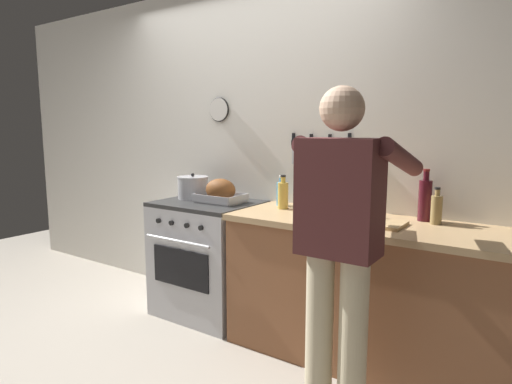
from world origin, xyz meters
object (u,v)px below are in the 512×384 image
at_px(bottle_olive_oil, 343,198).
at_px(stove, 208,258).
at_px(bottle_cooking_oil, 283,195).
at_px(bottle_vinegar, 436,209).
at_px(stock_pot, 193,187).
at_px(bottle_hot_sauce, 321,203).
at_px(bottle_wine_red, 425,199).
at_px(bottle_dish_soap, 281,193).
at_px(person_cook, 340,235).
at_px(roasting_pan, 221,192).
at_px(cutting_board, 373,223).

bearing_deg(bottle_olive_oil, stove, -178.03).
bearing_deg(bottle_cooking_oil, bottle_vinegar, 4.71).
height_order(stock_pot, bottle_cooking_oil, bottle_cooking_oil).
xyz_separation_m(bottle_olive_oil, bottle_hot_sauce, (-0.19, 0.07, -0.06)).
relative_size(bottle_wine_red, bottle_dish_soap, 1.44).
xyz_separation_m(bottle_cooking_oil, bottle_wine_red, (0.92, 0.14, 0.03)).
bearing_deg(person_cook, stock_pot, 77.24).
height_order(stove, person_cook, person_cook).
distance_m(stock_pot, bottle_vinegar, 1.84).
relative_size(bottle_cooking_oil, bottle_wine_red, 0.75).
bearing_deg(bottle_olive_oil, roasting_pan, -179.49).
distance_m(person_cook, cutting_board, 0.56).
distance_m(stove, bottle_hot_sauce, 1.05).
height_order(bottle_wine_red, bottle_vinegar, bottle_wine_red).
xyz_separation_m(bottle_hot_sauce, bottle_vinegar, (0.73, 0.04, 0.03)).
xyz_separation_m(person_cook, roasting_pan, (-1.26, 0.64, 0.03)).
bearing_deg(stock_pot, bottle_dish_soap, 9.55).
height_order(stove, bottle_vinegar, bottle_vinegar).
bearing_deg(bottle_dish_soap, cutting_board, -16.98).
height_order(person_cook, bottle_dish_soap, person_cook).
distance_m(roasting_pan, bottle_vinegar, 1.54).
xyz_separation_m(roasting_pan, stock_pot, (-0.30, 0.02, 0.01)).
distance_m(bottle_wine_red, bottle_dish_soap, 1.00).
xyz_separation_m(stock_pot, bottle_cooking_oil, (0.83, 0.02, 0.01)).
relative_size(cutting_board, bottle_wine_red, 1.13).
distance_m(person_cook, bottle_olive_oil, 0.71).
bearing_deg(person_cook, bottle_cooking_oil, 57.09).
distance_m(stove, bottle_cooking_oil, 0.84).
bearing_deg(bottle_wine_red, bottle_hot_sauce, -171.10).
relative_size(roasting_pan, bottle_hot_sauce, 2.21).
bearing_deg(stock_pot, bottle_wine_red, 5.31).
distance_m(bottle_cooking_oil, bottle_olive_oil, 0.47).
bearing_deg(bottle_cooking_oil, stock_pot, -178.49).
bearing_deg(stock_pot, stove, -14.27).
bearing_deg(stove, bottle_dish_soap, 17.47).
bearing_deg(bottle_hot_sauce, bottle_cooking_oil, -171.87).
xyz_separation_m(stock_pot, bottle_hot_sauce, (1.11, 0.06, -0.02)).
bearing_deg(bottle_hot_sauce, stock_pot, -176.82).
relative_size(bottle_olive_oil, bottle_wine_red, 0.90).
height_order(person_cook, roasting_pan, person_cook).
bearing_deg(bottle_hot_sauce, bottle_olive_oil, -21.07).
xyz_separation_m(stock_pot, bottle_vinegar, (1.84, 0.10, 0.00)).
bearing_deg(bottle_olive_oil, bottle_wine_red, 20.87).
bearing_deg(cutting_board, bottle_wine_red, 50.29).
bearing_deg(roasting_pan, bottle_wine_red, 7.19).
bearing_deg(bottle_hot_sauce, bottle_vinegar, 3.41).
bearing_deg(stock_pot, bottle_vinegar, 3.27).
relative_size(roasting_pan, bottle_cooking_oil, 1.47).
relative_size(bottle_olive_oil, bottle_vinegar, 1.30).
distance_m(bottle_hot_sauce, bottle_vinegar, 0.73).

